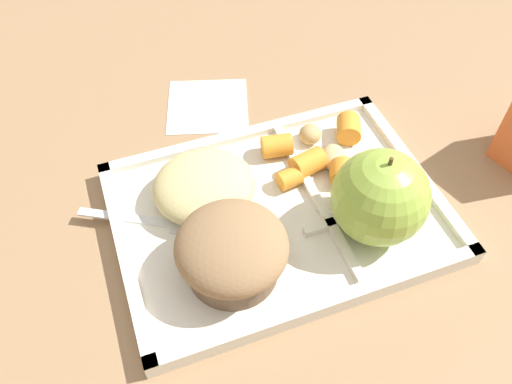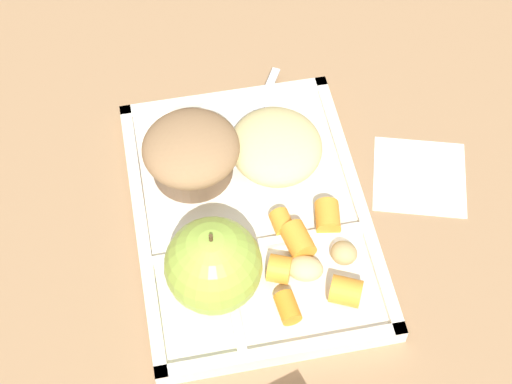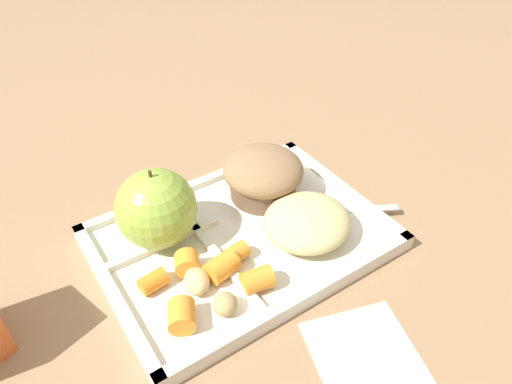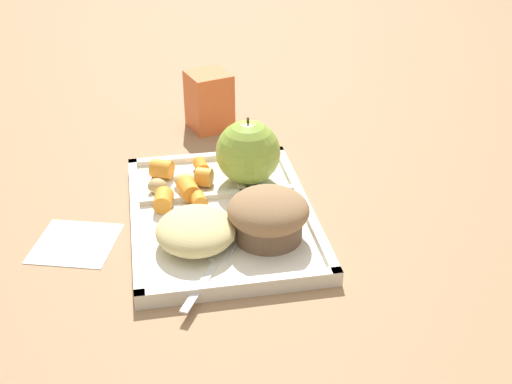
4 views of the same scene
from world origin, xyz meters
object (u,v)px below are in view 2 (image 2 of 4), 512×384
green_apple (213,266)px  bran_muffin (191,153)px  plastic_fork (254,123)px  lunch_tray (250,217)px

green_apple → bran_muffin: bearing=-0.0°
bran_muffin → plastic_fork: size_ratio=0.73×
plastic_fork → green_apple: bearing=158.9°
bran_muffin → plastic_fork: (0.05, -0.07, -0.03)m
bran_muffin → plastic_fork: 0.09m
lunch_tray → green_apple: size_ratio=3.30×
bran_muffin → green_apple: bearing=180.0°
lunch_tray → green_apple: (-0.08, 0.05, 0.05)m
green_apple → plastic_fork: size_ratio=0.72×
lunch_tray → bran_muffin: bran_muffin is taller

